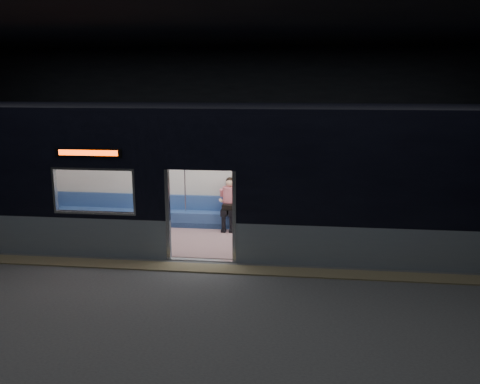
# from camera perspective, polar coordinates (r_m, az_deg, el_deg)

# --- Properties ---
(station_floor) EXTENTS (24.00, 14.00, 0.01)m
(station_floor) POSITION_cam_1_polar(r_m,az_deg,el_deg) (10.48, -5.46, -9.65)
(station_floor) COLOR #47494C
(station_floor) RESTS_ON ground
(station_envelope) EXTENTS (24.00, 14.00, 5.00)m
(station_envelope) POSITION_cam_1_polar(r_m,az_deg,el_deg) (9.72, -5.91, 10.84)
(station_envelope) COLOR black
(station_envelope) RESTS_ON station_floor
(tactile_strip) EXTENTS (22.80, 0.50, 0.03)m
(tactile_strip) POSITION_cam_1_polar(r_m,az_deg,el_deg) (10.97, -4.84, -8.49)
(tactile_strip) COLOR #8C7F59
(tactile_strip) RESTS_ON station_floor
(metro_car) EXTENTS (18.00, 3.04, 3.35)m
(metro_car) POSITION_cam_1_polar(r_m,az_deg,el_deg) (12.39, -3.13, 2.73)
(metro_car) COLOR gray
(metro_car) RESTS_ON station_floor
(passenger) EXTENTS (0.44, 0.71, 1.37)m
(passenger) POSITION_cam_1_polar(r_m,az_deg,el_deg) (13.52, -1.20, -0.96)
(passenger) COLOR black
(passenger) RESTS_ON metro_car
(handbag) EXTENTS (0.28, 0.24, 0.14)m
(handbag) POSITION_cam_1_polar(r_m,az_deg,el_deg) (13.34, -1.41, -1.69)
(handbag) COLOR black
(handbag) RESTS_ON passenger
(transit_map) EXTENTS (0.95, 0.03, 0.62)m
(transit_map) POSITION_cam_1_polar(r_m,az_deg,el_deg) (13.61, 11.75, 1.70)
(transit_map) COLOR white
(transit_map) RESTS_ON metro_car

